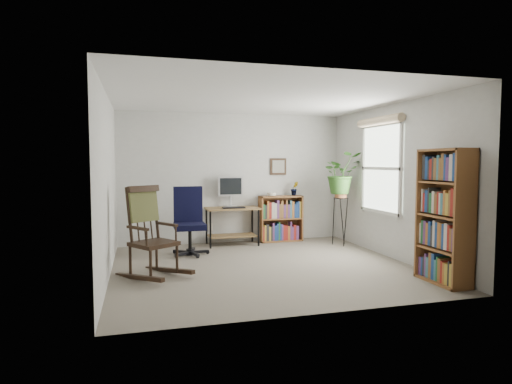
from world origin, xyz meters
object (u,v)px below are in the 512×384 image
object	(u,v)px
office_chair	(190,221)
desk	(232,226)
rocking_chair	(154,231)
tall_bookshelf	(444,216)
low_bookshelf	(281,219)

from	to	relation	value
office_chair	desk	bearing A→B (deg)	37.66
rocking_chair	tall_bookshelf	size ratio (longest dim) A/B	0.73
low_bookshelf	rocking_chair	bearing A→B (deg)	-140.74
desk	office_chair	world-z (taller)	office_chair
desk	low_bookshelf	world-z (taller)	low_bookshelf
rocking_chair	desk	bearing A→B (deg)	17.59
desk	office_chair	xyz separation A→B (m)	(-0.84, -0.65, 0.22)
office_chair	low_bookshelf	distance (m)	1.97
desk	tall_bookshelf	distance (m)	3.72
desk	rocking_chair	xyz separation A→B (m)	(-1.44, -1.85, 0.26)
low_bookshelf	tall_bookshelf	bearing A→B (deg)	-71.99
rocking_chair	tall_bookshelf	xyz separation A→B (m)	(3.45, -1.24, 0.23)
office_chair	low_bookshelf	size ratio (longest dim) A/B	1.29
office_chair	rocking_chair	xyz separation A→B (m)	(-0.60, -1.20, 0.05)
office_chair	tall_bookshelf	xyz separation A→B (m)	(2.85, -2.44, 0.27)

